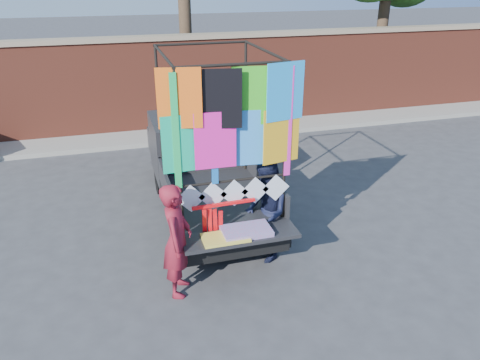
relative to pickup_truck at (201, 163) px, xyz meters
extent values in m
plane|color=#38383A|center=(-0.16, -2.36, -0.78)|extent=(90.00, 90.00, 0.00)
cube|color=brown|center=(-0.16, 4.64, 0.47)|extent=(30.00, 0.35, 2.50)
cube|color=gray|center=(-0.16, 4.64, 1.77)|extent=(30.00, 0.45, 0.12)
cube|color=gray|center=(-0.16, 3.94, -0.72)|extent=(30.00, 1.20, 0.12)
cylinder|color=#38281C|center=(0.84, 5.84, 1.95)|extent=(0.36, 0.36, 5.46)
cylinder|color=#38281C|center=(7.34, 5.84, 1.49)|extent=(0.36, 0.36, 4.55)
cylinder|color=black|center=(-0.72, 0.55, -0.48)|extent=(0.20, 0.61, 0.61)
cylinder|color=black|center=(-0.72, -1.95, -0.48)|extent=(0.20, 0.61, 0.61)
cylinder|color=black|center=(0.72, 0.55, -0.48)|extent=(0.20, 0.61, 0.61)
cylinder|color=black|center=(0.72, -1.95, -0.48)|extent=(0.20, 0.61, 0.61)
cube|color=black|center=(0.00, -0.74, -0.32)|extent=(1.57, 3.89, 0.28)
cube|color=black|center=(0.00, -1.44, -0.06)|extent=(1.67, 2.13, 0.09)
cube|color=black|center=(-0.81, -1.44, 0.14)|extent=(0.06, 2.13, 0.42)
cube|color=black|center=(0.82, -1.44, 0.14)|extent=(0.06, 2.13, 0.42)
cube|color=black|center=(0.00, -0.39, 0.14)|extent=(1.67, 0.06, 0.42)
cube|color=black|center=(0.00, 0.51, 0.19)|extent=(1.67, 1.48, 1.16)
cube|color=#8C9EAD|center=(0.00, 0.09, 0.56)|extent=(1.48, 0.06, 0.51)
cube|color=#8C9EAD|center=(0.00, 1.20, 0.37)|extent=(1.48, 0.09, 0.65)
cube|color=black|center=(0.00, 1.53, -0.04)|extent=(1.62, 0.83, 0.51)
cube|color=black|center=(0.00, -2.73, -0.04)|extent=(1.67, 0.51, 0.06)
cube|color=black|center=(0.00, -2.52, -0.39)|extent=(1.71, 0.14, 0.17)
cylinder|color=black|center=(-0.76, -2.41, 1.14)|extent=(0.05, 0.05, 2.32)
cylinder|color=black|center=(-0.76, -0.46, 1.14)|extent=(0.05, 0.05, 2.32)
cylinder|color=black|center=(0.76, -2.41, 1.14)|extent=(0.05, 0.05, 2.32)
cylinder|color=black|center=(0.76, -0.46, 1.14)|extent=(0.05, 0.05, 2.32)
cylinder|color=black|center=(0.00, -2.41, 2.30)|extent=(1.57, 0.04, 0.04)
cylinder|color=black|center=(0.00, -0.46, 2.30)|extent=(1.57, 0.04, 0.04)
cylinder|color=black|center=(-0.76, -1.44, 2.30)|extent=(0.04, 1.99, 0.04)
cylinder|color=black|center=(0.76, -1.44, 2.30)|extent=(0.04, 1.99, 0.04)
cylinder|color=black|center=(0.00, -2.41, 0.68)|extent=(1.57, 0.04, 0.04)
cube|color=orange|center=(-0.69, -2.43, 1.88)|extent=(0.57, 0.01, 0.79)
cube|color=black|center=(-0.23, -2.47, 1.88)|extent=(0.57, 0.01, 0.79)
cube|color=green|center=(0.23, -2.43, 1.88)|extent=(0.57, 0.01, 0.79)
cube|color=#1CA1FF|center=(0.69, -2.47, 1.88)|extent=(0.57, 0.01, 0.79)
cube|color=#0DC084|center=(-0.69, -2.43, 1.28)|extent=(0.57, 0.01, 0.79)
cube|color=#FB1BA3|center=(-0.23, -2.47, 1.28)|extent=(0.57, 0.01, 0.79)
cube|color=#328EEF|center=(0.23, -2.43, 1.28)|extent=(0.57, 0.01, 0.79)
cube|color=yellow|center=(0.69, -2.47, 1.28)|extent=(0.57, 0.01, 0.79)
cube|color=#17BF5B|center=(-0.79, -2.45, 1.47)|extent=(0.09, 0.01, 1.57)
cube|color=#EC27B1|center=(0.79, -2.45, 1.47)|extent=(0.09, 0.01, 1.57)
cube|color=blue|center=(-0.28, -2.45, 1.47)|extent=(0.09, 0.01, 1.57)
cube|color=silver|center=(-0.63, -2.44, 0.49)|extent=(0.42, 0.01, 0.42)
cube|color=silver|center=(-0.31, -2.44, 0.49)|extent=(0.42, 0.01, 0.42)
cube|color=silver|center=(0.00, -2.44, 0.49)|extent=(0.42, 0.01, 0.42)
cube|color=silver|center=(0.31, -2.44, 0.49)|extent=(0.42, 0.01, 0.42)
cube|color=silver|center=(0.63, -2.44, 0.49)|extent=(0.42, 0.01, 0.42)
cube|color=#F63676|center=(0.09, -2.73, 0.02)|extent=(0.69, 0.42, 0.07)
cube|color=#E3CE47|center=(-0.23, -2.80, 0.00)|extent=(0.65, 0.37, 0.04)
imported|color=maroon|center=(-0.90, -2.75, 0.05)|extent=(0.56, 0.70, 1.66)
imported|color=black|center=(0.55, -2.26, 0.02)|extent=(0.69, 0.85, 1.61)
cube|color=#FE0D12|center=(-0.17, -2.51, 0.38)|extent=(0.93, 0.08, 0.04)
cube|color=#FE0D12|center=(-0.47, -2.53, 0.08)|extent=(0.06, 0.02, 0.54)
cube|color=#FE0D12|center=(-0.39, -2.53, 0.06)|extent=(0.06, 0.02, 0.54)
cube|color=#FE0D12|center=(-0.31, -2.53, 0.04)|extent=(0.06, 0.02, 0.54)
cube|color=#FE0D12|center=(-0.23, -2.53, 0.02)|extent=(0.06, 0.02, 0.54)
camera|label=1|loc=(-1.60, -8.22, 3.40)|focal=35.00mm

